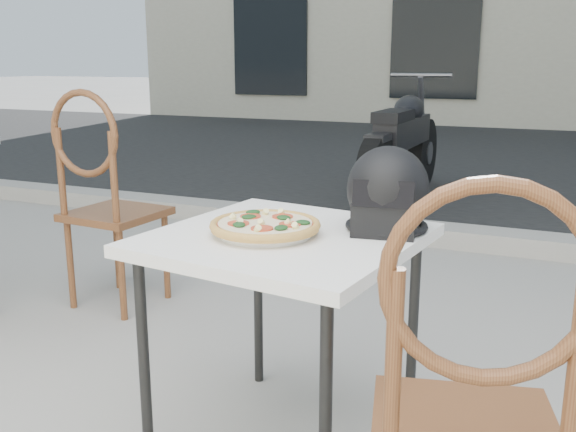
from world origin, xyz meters
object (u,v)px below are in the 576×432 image
at_px(plate, 265,232).
at_px(helmet, 387,194).
at_px(cafe_table_main, 285,254).
at_px(motorcycle, 403,146).
at_px(cafe_chair_side, 103,190).
at_px(cafe_chair_main, 473,395).
at_px(pizza, 265,225).

relative_size(plate, helmet, 1.01).
xyz_separation_m(cafe_table_main, motorcycle, (-0.54, 3.71, -0.15)).
bearing_deg(cafe_chair_side, cafe_table_main, 154.67).
relative_size(plate, cafe_chair_main, 0.29).
bearing_deg(plate, helmet, 31.60).
bearing_deg(cafe_chair_side, motorcycle, -98.74).
height_order(plate, cafe_chair_side, cafe_chair_side).
height_order(cafe_table_main, plate, plate).
height_order(cafe_table_main, cafe_chair_main, cafe_chair_main).
bearing_deg(cafe_chair_main, cafe_chair_side, -46.60).
bearing_deg(cafe_table_main, helmet, 30.35).
relative_size(pizza, cafe_chair_main, 0.38).
bearing_deg(plate, cafe_chair_side, 148.13).
bearing_deg(pizza, helmet, 31.58).
xyz_separation_m(helmet, cafe_chair_side, (-1.50, 0.55, -0.21)).
bearing_deg(motorcycle, pizza, -81.17).
distance_m(plate, cafe_chair_side, 1.41).
xyz_separation_m(cafe_chair_main, motorcycle, (-1.15, 4.20, -0.08)).
xyz_separation_m(pizza, motorcycle, (-0.49, 3.75, -0.24)).
distance_m(cafe_chair_side, motorcycle, 3.09).
relative_size(cafe_table_main, motorcycle, 0.38).
height_order(cafe_chair_side, motorcycle, motorcycle).
height_order(cafe_table_main, helmet, helmet).
bearing_deg(plate, pizza, 62.61).
height_order(pizza, cafe_chair_main, cafe_chair_main).
bearing_deg(motorcycle, helmet, -76.00).
relative_size(cafe_table_main, cafe_chair_side, 0.77).
bearing_deg(cafe_table_main, cafe_chair_side, 150.33).
distance_m(cafe_chair_main, motorcycle, 4.36).
xyz_separation_m(helmet, cafe_chair_main, (0.35, -0.65, -0.24)).
bearing_deg(pizza, cafe_chair_side, 148.14).
bearing_deg(cafe_table_main, cafe_chair_main, -39.05).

